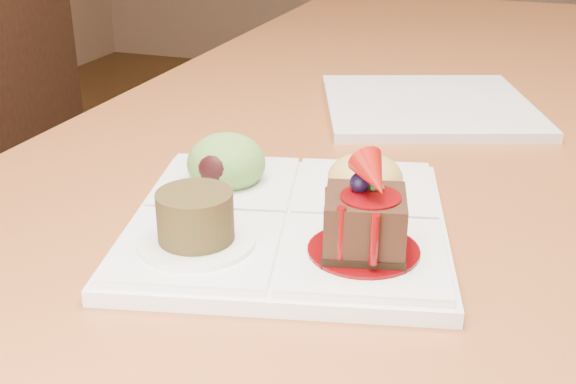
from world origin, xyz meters
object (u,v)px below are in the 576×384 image
(sampler_plate, at_px, (286,208))
(chair_left, at_px, (90,146))
(second_plate, at_px, (428,106))
(dining_table, at_px, (516,177))

(sampler_plate, bearing_deg, chair_left, 122.26)
(sampler_plate, relative_size, second_plate, 1.23)
(second_plate, bearing_deg, dining_table, -6.65)
(dining_table, distance_m, chair_left, 0.81)
(dining_table, height_order, chair_left, chair_left)
(dining_table, relative_size, chair_left, 1.86)
(chair_left, distance_m, second_plate, 0.71)
(sampler_plate, bearing_deg, dining_table, 50.80)
(second_plate, bearing_deg, sampler_plate, -98.40)
(chair_left, relative_size, sampler_plate, 3.26)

